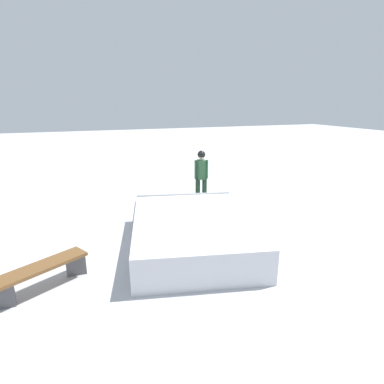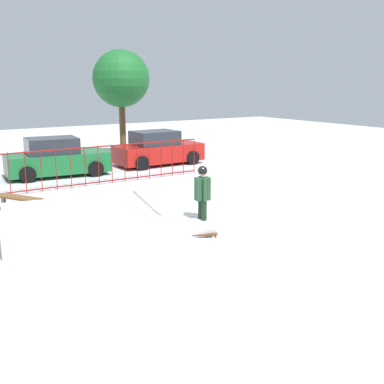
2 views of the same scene
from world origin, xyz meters
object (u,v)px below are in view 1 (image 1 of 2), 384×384
at_px(skate_ramp, 190,226).
at_px(park_bench, 41,272).
at_px(skateboard, 219,202).
at_px(skater, 201,173).

relative_size(skate_ramp, park_bench, 3.68).
relative_size(skateboard, park_bench, 0.51).
bearing_deg(park_bench, skate_ramp, -69.78).
bearing_deg(skate_ramp, skater, -15.01).
xyz_separation_m(skate_ramp, skater, (2.45, -1.28, 0.69)).
distance_m(skate_ramp, skateboard, 2.75).
height_order(skate_ramp, skater, skater).
xyz_separation_m(skate_ramp, park_bench, (-1.17, 3.18, 0.04)).
bearing_deg(skater, skate_ramp, 165.60).
bearing_deg(skater, park_bench, 142.28).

